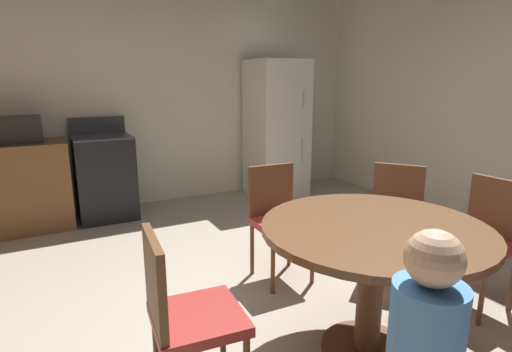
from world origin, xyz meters
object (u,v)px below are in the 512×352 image
oven_range (105,176)px  chair_west (183,311)px  refrigerator (276,129)px  chair_northeast (395,214)px  microwave (17,130)px  dining_table (373,252)px  chair_north (278,215)px  chair_east (484,234)px

oven_range → chair_west: (-0.08, -3.05, 0.03)m
refrigerator → chair_northeast: size_ratio=2.02×
microwave → chair_west: bearing=-77.2°
chair_northeast → chair_west: 1.93m
chair_west → refrigerator: bearing=57.9°
refrigerator → microwave: refrigerator is taller
dining_table → chair_north: 1.04m
oven_range → refrigerator: (2.17, -0.05, 0.41)m
chair_northeast → chair_east: 0.62m
oven_range → chair_north: bearing=-65.1°
microwave → chair_east: bearing=-48.3°
microwave → chair_northeast: bearing=-44.6°
oven_range → refrigerator: size_ratio=0.62×
refrigerator → chair_west: refrigerator is taller
chair_east → chair_north: bearing=-46.8°
chair_northeast → chair_east: same height
chair_west → chair_north: 1.42m
dining_table → chair_east: chair_east is taller
chair_north → refrigerator: bearing=151.2°
dining_table → chair_west: bearing=175.1°
oven_range → chair_north: size_ratio=1.26×
chair_northeast → chair_east: (0.21, -0.58, 0.00)m
chair_northeast → oven_range: bearing=-91.8°
chair_east → chair_west: bearing=-3.5°
refrigerator → chair_northeast: 2.52m
oven_range → chair_north: (0.98, -2.10, 0.03)m
microwave → chair_north: 2.78m
refrigerator → chair_west: bearing=-126.9°
chair_north → dining_table: bearing=-0.0°
dining_table → chair_north: chair_north is taller
microwave → dining_table: size_ratio=0.37×
chair_north → chair_west: bearing=-46.7°
chair_east → refrigerator: bearing=-95.7°
dining_table → chair_northeast: size_ratio=1.38×
refrigerator → microwave: size_ratio=4.00×
microwave → chair_northeast: 3.62m
chair_north → chair_northeast: bearing=64.2°
refrigerator → chair_east: bearing=-93.5°
oven_range → microwave: 0.96m
oven_range → chair_east: (1.98, -3.10, 0.03)m
chair_west → chair_northeast: bearing=20.9°
microwave → oven_range: bearing=0.3°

